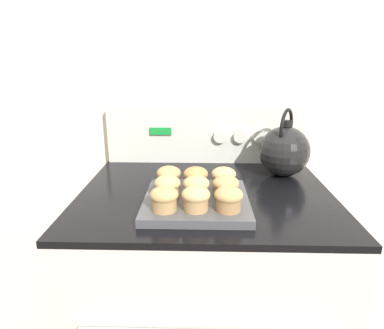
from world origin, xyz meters
TOP-DOWN VIEW (x-y plane):
  - wall_back at (0.00, 0.69)m, footprint 8.00×0.05m
  - stove_range at (0.00, 0.34)m, footprint 0.74×0.68m
  - control_panel at (0.00, 0.63)m, footprint 0.73×0.07m
  - muffin_pan at (-0.03, 0.22)m, footprint 0.28×0.28m
  - muffin_r0_c0 at (-0.10, 0.14)m, footprint 0.07×0.07m
  - muffin_r0_c1 at (-0.03, 0.14)m, footprint 0.07×0.07m
  - muffin_r0_c2 at (0.05, 0.14)m, footprint 0.07×0.07m
  - muffin_r1_c0 at (-0.10, 0.22)m, footprint 0.07×0.07m
  - muffin_r1_c1 at (-0.03, 0.22)m, footprint 0.07×0.07m
  - muffin_r1_c2 at (0.05, 0.23)m, footprint 0.07×0.07m
  - muffin_r2_c0 at (-0.11, 0.31)m, footprint 0.07×0.07m
  - muffin_r2_c1 at (-0.03, 0.30)m, footprint 0.07×0.07m
  - muffin_r2_c2 at (0.05, 0.30)m, footprint 0.07×0.07m
  - tea_kettle at (0.26, 0.48)m, footprint 0.17×0.20m

SIDE VIEW (x-z plane):
  - stove_range at x=0.00m, z-range 0.00..0.90m
  - muffin_pan at x=-0.03m, z-range 0.89..0.92m
  - muffin_r0_c0 at x=-0.10m, z-range 0.92..0.98m
  - muffin_r0_c1 at x=-0.03m, z-range 0.92..0.98m
  - muffin_r0_c2 at x=0.05m, z-range 0.92..0.98m
  - muffin_r1_c0 at x=-0.10m, z-range 0.92..0.98m
  - muffin_r1_c1 at x=-0.03m, z-range 0.92..0.98m
  - muffin_r1_c2 at x=0.05m, z-range 0.92..0.98m
  - muffin_r2_c0 at x=-0.11m, z-range 0.92..0.98m
  - muffin_r2_c1 at x=-0.03m, z-range 0.92..0.98m
  - muffin_r2_c2 at x=0.05m, z-range 0.92..0.98m
  - tea_kettle at x=0.26m, z-range 0.87..1.10m
  - control_panel at x=0.00m, z-range 0.89..1.11m
  - wall_back at x=0.00m, z-range 0.00..2.40m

